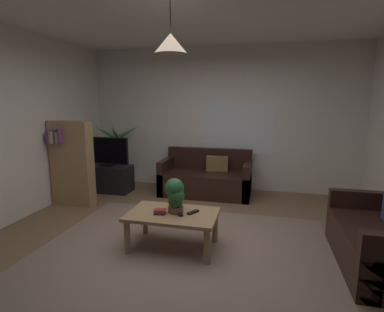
{
  "coord_description": "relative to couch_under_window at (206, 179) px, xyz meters",
  "views": [
    {
      "loc": [
        0.87,
        -3.22,
        1.72
      ],
      "look_at": [
        0.0,
        0.3,
        1.05
      ],
      "focal_mm": 28.03,
      "sensor_mm": 36.0,
      "label": 1
    }
  ],
  "objects": [
    {
      "name": "floor",
      "position": [
        0.17,
        -2.09,
        -0.29
      ],
      "size": [
        5.17,
        5.12,
        0.02
      ],
      "primitive_type": "cube",
      "color": "brown",
      "rests_on": "ground"
    },
    {
      "name": "rug",
      "position": [
        0.17,
        -2.29,
        -0.27
      ],
      "size": [
        3.36,
        2.82,
        0.01
      ],
      "primitive_type": "cube",
      "color": "gray",
      "rests_on": "ground"
    },
    {
      "name": "wall_back",
      "position": [
        0.17,
        0.5,
        1.09
      ],
      "size": [
        5.29,
        0.06,
        2.73
      ],
      "primitive_type": "cube",
      "color": "silver",
      "rests_on": "ground"
    },
    {
      "name": "ceiling",
      "position": [
        0.17,
        -2.09,
        2.47
      ],
      "size": [
        5.17,
        5.12,
        0.02
      ],
      "primitive_type": "cube",
      "color": "white"
    },
    {
      "name": "window_pane",
      "position": [
        0.53,
        0.46,
        0.94
      ],
      "size": [
        1.3,
        0.01,
        1.01
      ],
      "primitive_type": "cube",
      "color": "white"
    },
    {
      "name": "couch_under_window",
      "position": [
        0.0,
        0.0,
        0.0
      ],
      "size": [
        1.64,
        0.81,
        0.82
      ],
      "color": "black",
      "rests_on": "ground"
    },
    {
      "name": "coffee_table",
      "position": [
        0.02,
        -2.15,
        0.09
      ],
      "size": [
        1.04,
        0.65,
        0.43
      ],
      "color": "#A87F56",
      "rests_on": "ground"
    },
    {
      "name": "book_on_table_0",
      "position": [
        -0.11,
        -2.22,
        0.17
      ],
      "size": [
        0.13,
        0.11,
        0.02
      ],
      "primitive_type": "cube",
      "rotation": [
        0.0,
        0.0,
        0.14
      ],
      "color": "black",
      "rests_on": "coffee_table"
    },
    {
      "name": "book_on_table_1",
      "position": [
        -0.11,
        -2.22,
        0.19
      ],
      "size": [
        0.14,
        0.13,
        0.02
      ],
      "primitive_type": "cube",
      "rotation": [
        0.0,
        0.0,
        0.27
      ],
      "color": "#72387F",
      "rests_on": "coffee_table"
    },
    {
      "name": "book_on_table_2",
      "position": [
        -0.11,
        -2.22,
        0.21
      ],
      "size": [
        0.15,
        0.11,
        0.02
      ],
      "primitive_type": "cube",
      "rotation": [
        0.0,
        0.0,
        0.19
      ],
      "color": "#B22D2D",
      "rests_on": "coffee_table"
    },
    {
      "name": "remote_on_table_0",
      "position": [
        0.26,
        -2.1,
        0.17
      ],
      "size": [
        0.12,
        0.16,
        0.02
      ],
      "primitive_type": "cube",
      "rotation": [
        0.0,
        0.0,
        5.75
      ],
      "color": "black",
      "rests_on": "coffee_table"
    },
    {
      "name": "remote_on_table_1",
      "position": [
        0.12,
        -2.18,
        0.17
      ],
      "size": [
        0.12,
        0.16,
        0.02
      ],
      "primitive_type": "cube",
      "rotation": [
        0.0,
        0.0,
        0.5
      ],
      "color": "black",
      "rests_on": "coffee_table"
    },
    {
      "name": "potted_plant_on_table",
      "position": [
        0.05,
        -2.14,
        0.38
      ],
      "size": [
        0.24,
        0.23,
        0.41
      ],
      "color": "brown",
      "rests_on": "coffee_table"
    },
    {
      "name": "tv_stand",
      "position": [
        -1.87,
        -0.28,
        -0.03
      ],
      "size": [
        0.9,
        0.44,
        0.5
      ],
      "primitive_type": "cube",
      "color": "black",
      "rests_on": "ground"
    },
    {
      "name": "tv",
      "position": [
        -1.87,
        -0.31,
        0.51
      ],
      "size": [
        0.89,
        0.16,
        0.55
      ],
      "color": "black",
      "rests_on": "tv_stand"
    },
    {
      "name": "potted_palm_corner",
      "position": [
        -1.91,
        0.22,
        0.27
      ],
      "size": [
        0.88,
        0.8,
        1.27
      ],
      "color": "beige",
      "rests_on": "ground"
    },
    {
      "name": "bookshelf_corner",
      "position": [
        -2.05,
        -1.1,
        0.44
      ],
      "size": [
        0.7,
        0.31,
        1.4
      ],
      "color": "#A87F56",
      "rests_on": "ground"
    },
    {
      "name": "pendant_lamp",
      "position": [
        0.02,
        -2.15,
        2.04
      ],
      "size": [
        0.36,
        0.36,
        0.52
      ],
      "color": "black"
    }
  ]
}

